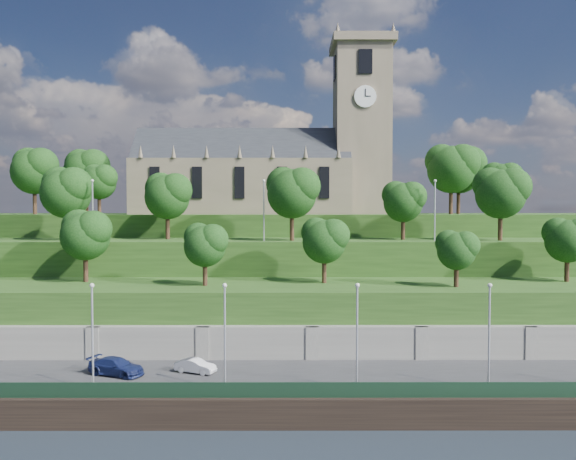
{
  "coord_description": "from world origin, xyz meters",
  "views": [
    {
      "loc": [
        2.69,
        -39.53,
        15.72
      ],
      "look_at": [
        2.83,
        30.0,
        13.15
      ],
      "focal_mm": 35.0,
      "sensor_mm": 36.0,
      "label": 1
    }
  ],
  "objects": [
    {
      "name": "ground",
      "position": [
        0.0,
        0.0,
        0.0
      ],
      "size": [
        320.0,
        320.0,
        0.0
      ],
      "primitive_type": "plane",
      "color": "black",
      "rests_on": "ground"
    },
    {
      "name": "promenade",
      "position": [
        0.0,
        6.0,
        1.0
      ],
      "size": [
        160.0,
        12.0,
        2.0
      ],
      "primitive_type": "cube",
      "color": "#2D2D30",
      "rests_on": "ground"
    },
    {
      "name": "quay_wall",
      "position": [
        0.0,
        -0.05,
        1.1
      ],
      "size": [
        160.0,
        0.5,
        2.2
      ],
      "primitive_type": "cube",
      "color": "black",
      "rests_on": "ground"
    },
    {
      "name": "fence",
      "position": [
        0.0,
        0.6,
        2.6
      ],
      "size": [
        160.0,
        0.1,
        1.2
      ],
      "primitive_type": "cube",
      "color": "black",
      "rests_on": "promenade"
    },
    {
      "name": "retaining_wall",
      "position": [
        0.0,
        11.97,
        2.5
      ],
      "size": [
        160.0,
        2.1,
        5.0
      ],
      "color": "slate",
      "rests_on": "ground"
    },
    {
      "name": "embankment_lower",
      "position": [
        0.0,
        18.0,
        4.0
      ],
      "size": [
        160.0,
        12.0,
        8.0
      ],
      "primitive_type": "cube",
      "color": "#224316",
      "rests_on": "ground"
    },
    {
      "name": "embankment_upper",
      "position": [
        0.0,
        29.0,
        6.0
      ],
      "size": [
        160.0,
        10.0,
        12.0
      ],
      "primitive_type": "cube",
      "color": "#224316",
      "rests_on": "ground"
    },
    {
      "name": "hilltop",
      "position": [
        0.0,
        50.0,
        7.5
      ],
      "size": [
        160.0,
        32.0,
        15.0
      ],
      "primitive_type": "cube",
      "color": "#224316",
      "rests_on": "ground"
    },
    {
      "name": "church",
      "position": [
        0.79,
        45.98,
        22.52
      ],
      "size": [
        38.6,
        12.35,
        27.6
      ],
      "color": "brown",
      "rests_on": "hilltop"
    },
    {
      "name": "trees_lower",
      "position": [
        -1.55,
        18.38,
        12.65
      ],
      "size": [
        69.21,
        8.79,
        7.73
      ],
      "color": "black",
      "rests_on": "embankment_lower"
    },
    {
      "name": "trees_upper",
      "position": [
        1.27,
        28.06,
        17.79
      ],
      "size": [
        58.45,
        8.73,
        8.89
      ],
      "color": "black",
      "rests_on": "embankment_upper"
    },
    {
      "name": "trees_hilltop",
      "position": [
        2.71,
        45.25,
        21.71
      ],
      "size": [
        75.0,
        16.03,
        10.88
      ],
      "color": "black",
      "rests_on": "hilltop"
    },
    {
      "name": "lamp_posts_promenade",
      "position": [
        -2.0,
        2.5,
        6.7
      ],
      "size": [
        60.36,
        0.36,
        8.17
      ],
      "color": "#B2B2B7",
      "rests_on": "promenade"
    },
    {
      "name": "lamp_posts_upper",
      "position": [
        0.0,
        26.0,
        16.21
      ],
      "size": [
        40.36,
        0.36,
        7.22
      ],
      "color": "#B2B2B7",
      "rests_on": "embankment_upper"
    },
    {
      "name": "car_middle",
      "position": [
        -4.99,
        7.08,
        2.58
      ],
      "size": [
        3.72,
        2.41,
        1.16
      ],
      "primitive_type": "imported",
      "rotation": [
        0.0,
        0.0,
        1.2
      ],
      "color": "#B1B0B5",
      "rests_on": "promenade"
    },
    {
      "name": "car_right",
      "position": [
        -11.45,
        6.47,
        2.71
      ],
      "size": [
        5.25,
        3.61,
        1.41
      ],
      "primitive_type": "imported",
      "rotation": [
        0.0,
        0.0,
        1.2
      ],
      "color": "#151E4C",
      "rests_on": "promenade"
    }
  ]
}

